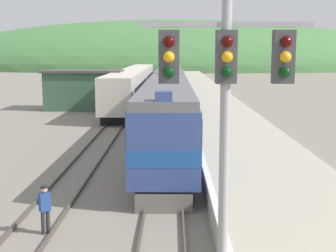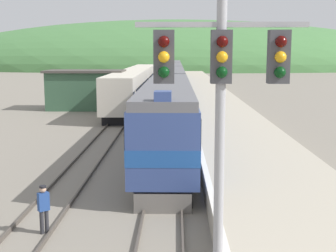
# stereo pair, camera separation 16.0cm
# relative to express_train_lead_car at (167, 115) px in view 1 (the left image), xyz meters

# --- Properties ---
(track_main) EXTENTS (1.52, 180.00, 0.16)m
(track_main) POSITION_rel_express_train_lead_car_xyz_m (0.00, 47.28, -2.24)
(track_main) COLOR #4C443D
(track_main) RESTS_ON ground
(track_siding) EXTENTS (1.52, 180.00, 0.16)m
(track_siding) POSITION_rel_express_train_lead_car_xyz_m (-4.41, 47.28, -2.24)
(track_siding) COLOR #4C443D
(track_siding) RESTS_ON ground
(platform) EXTENTS (5.79, 140.00, 0.95)m
(platform) POSITION_rel_express_train_lead_car_xyz_m (4.56, 27.28, -1.85)
(platform) COLOR #B2A893
(platform) RESTS_ON ground
(distant_hills) EXTENTS (187.51, 84.38, 34.77)m
(distant_hills) POSITION_rel_express_train_lead_car_xyz_m (0.00, 146.17, -2.32)
(distant_hills) COLOR #477A42
(distant_hills) RESTS_ON ground
(station_shed) EXTENTS (8.15, 4.53, 4.13)m
(station_shed) POSITION_rel_express_train_lead_car_xyz_m (-9.03, 21.64, -0.23)
(station_shed) COLOR #385B42
(station_shed) RESTS_ON ground
(express_train_lead_car) EXTENTS (2.85, 21.75, 4.60)m
(express_train_lead_car) POSITION_rel_express_train_lead_car_xyz_m (0.00, 0.00, 0.00)
(express_train_lead_car) COLOR black
(express_train_lead_car) RESTS_ON ground
(carriage_second) EXTENTS (2.84, 19.54, 4.24)m
(carriage_second) POSITION_rel_express_train_lead_car_xyz_m (0.00, 21.76, -0.01)
(carriage_second) COLOR black
(carriage_second) RESTS_ON ground
(carriage_third) EXTENTS (2.84, 19.54, 4.24)m
(carriage_third) POSITION_rel_express_train_lead_car_xyz_m (0.00, 42.18, -0.01)
(carriage_third) COLOR black
(carriage_third) RESTS_ON ground
(carriage_fourth) EXTENTS (2.84, 19.54, 4.24)m
(carriage_fourth) POSITION_rel_express_train_lead_car_xyz_m (0.00, 62.59, -0.01)
(carriage_fourth) COLOR black
(carriage_fourth) RESTS_ON ground
(siding_train) EXTENTS (2.90, 41.00, 3.95)m
(siding_train) POSITION_rel_express_train_lead_car_xyz_m (-4.41, 30.18, -0.28)
(siding_train) COLOR black
(siding_train) RESTS_ON ground
(signal_mast_main) EXTENTS (3.30, 0.42, 7.46)m
(signal_mast_main) POSITION_rel_express_train_lead_car_xyz_m (1.35, -18.40, 2.80)
(signal_mast_main) COLOR #9E9EA3
(signal_mast_main) RESTS_ON ground
(track_worker) EXTENTS (0.42, 0.39, 1.65)m
(track_worker) POSITION_rel_express_train_lead_car_xyz_m (-3.92, -12.57, -1.38)
(track_worker) COLOR #2D2D33
(track_worker) RESTS_ON ground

